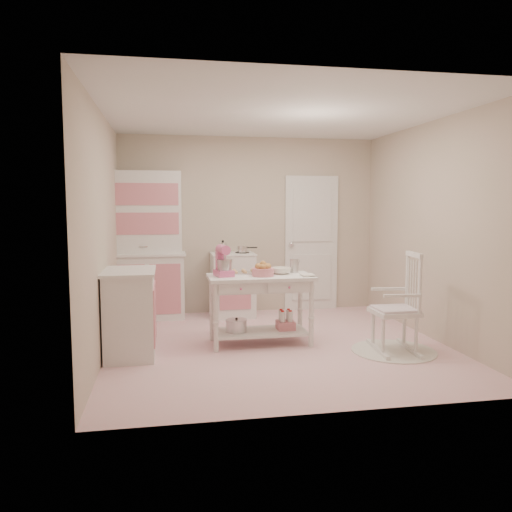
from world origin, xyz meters
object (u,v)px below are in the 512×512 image
at_px(hutch, 147,245).
at_px(rocking_chair, 395,302).
at_px(base_cabinet, 130,313).
at_px(bread_basket, 263,272).
at_px(stove, 233,284).
at_px(stand_mixer, 224,261).
at_px(work_table, 260,310).

xyz_separation_m(hutch, rocking_chair, (2.71, -2.13, -0.49)).
distance_m(hutch, base_cabinet, 1.83).
xyz_separation_m(rocking_chair, bread_basket, (-1.37, 0.52, 0.30)).
distance_m(base_cabinet, bread_basket, 1.52).
relative_size(stove, stand_mixer, 2.71).
relative_size(stove, base_cabinet, 1.00).
distance_m(base_cabinet, stand_mixer, 1.16).
bearing_deg(base_cabinet, rocking_chair, -8.01).
bearing_deg(bread_basket, work_table, 111.80).
bearing_deg(rocking_chair, stand_mixer, 167.85).
bearing_deg(bread_basket, stove, 95.12).
height_order(rocking_chair, bread_basket, rocking_chair).
height_order(rocking_chair, stand_mixer, stand_mixer).
relative_size(base_cabinet, stand_mixer, 2.71).
bearing_deg(stove, hutch, 177.61).
height_order(base_cabinet, stand_mixer, stand_mixer).
height_order(stove, base_cabinet, same).
bearing_deg(rocking_chair, base_cabinet, 177.90).
xyz_separation_m(hutch, work_table, (1.32, -1.56, -0.64)).
xyz_separation_m(stove, bread_basket, (0.14, -1.56, 0.39)).
height_order(stove, rocking_chair, rocking_chair).
height_order(work_table, bread_basket, bread_basket).
bearing_deg(base_cabinet, hutch, 85.70).
bearing_deg(hutch, work_table, -49.78).
distance_m(stove, rocking_chair, 2.57).
bearing_deg(rocking_chair, work_table, 163.60).
relative_size(stove, rocking_chair, 0.84).
bearing_deg(work_table, stove, 94.53).
relative_size(hutch, stove, 2.26).
bearing_deg(base_cabinet, work_table, 6.67).
relative_size(rocking_chair, bread_basket, 4.40).
height_order(hutch, base_cabinet, hutch).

